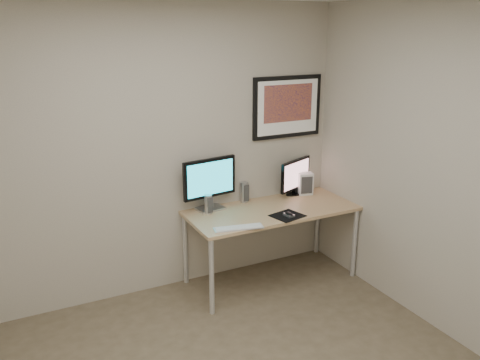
# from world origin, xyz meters

# --- Properties ---
(room) EXTENTS (3.60, 3.60, 3.60)m
(room) POSITION_xyz_m (0.00, 0.45, 1.64)
(room) COLOR white
(room) RESTS_ON ground
(desk) EXTENTS (1.60, 0.70, 0.73)m
(desk) POSITION_xyz_m (1.00, 1.35, 0.66)
(desk) COLOR tan
(desk) RESTS_ON floor
(framed_art) EXTENTS (0.75, 0.04, 0.60)m
(framed_art) POSITION_xyz_m (1.35, 1.68, 1.62)
(framed_art) COLOR black
(framed_art) RESTS_ON room
(monitor_large) EXTENTS (0.54, 0.21, 0.49)m
(monitor_large) POSITION_xyz_m (0.48, 1.60, 1.00)
(monitor_large) COLOR #ADADB2
(monitor_large) RESTS_ON desk
(monitor_tv) EXTENTS (0.44, 0.21, 0.37)m
(monitor_tv) POSITION_xyz_m (1.42, 1.61, 0.93)
(monitor_tv) COLOR black
(monitor_tv) RESTS_ON desk
(speaker_left) EXTENTS (0.08, 0.08, 0.18)m
(speaker_left) POSITION_xyz_m (0.42, 1.52, 0.82)
(speaker_left) COLOR #ADADB2
(speaker_left) RESTS_ON desk
(speaker_right) EXTENTS (0.09, 0.09, 0.20)m
(speaker_right) POSITION_xyz_m (0.86, 1.65, 0.83)
(speaker_right) COLOR #ADADB2
(speaker_right) RESTS_ON desk
(keyboard) EXTENTS (0.44, 0.20, 0.01)m
(keyboard) POSITION_xyz_m (0.51, 1.07, 0.74)
(keyboard) COLOR silver
(keyboard) RESTS_ON desk
(mousepad) EXTENTS (0.32, 0.30, 0.00)m
(mousepad) POSITION_xyz_m (1.04, 1.13, 0.73)
(mousepad) COLOR black
(mousepad) RESTS_ON desk
(mouse) EXTENTS (0.06, 0.11, 0.03)m
(mouse) POSITION_xyz_m (1.04, 1.12, 0.75)
(mouse) COLOR black
(mouse) RESTS_ON mousepad
(fan_unit) EXTENTS (0.17, 0.14, 0.22)m
(fan_unit) POSITION_xyz_m (1.52, 1.58, 0.84)
(fan_unit) COLOR silver
(fan_unit) RESTS_ON desk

